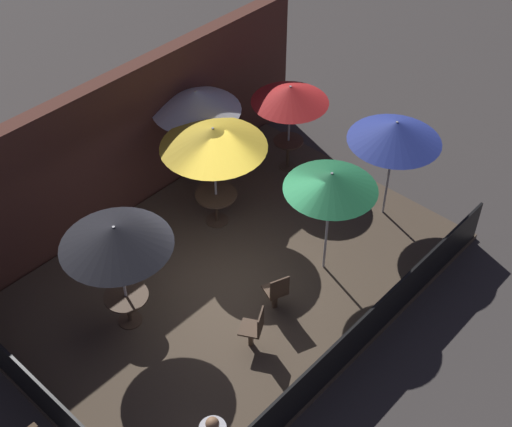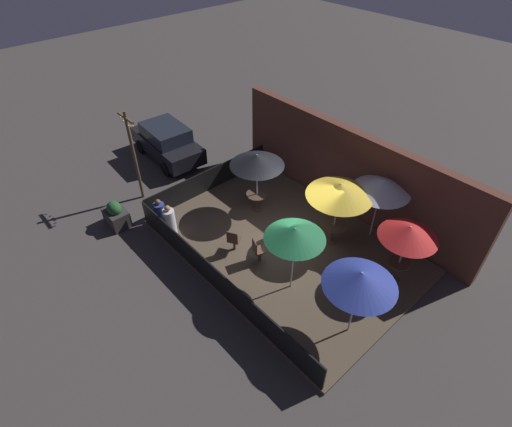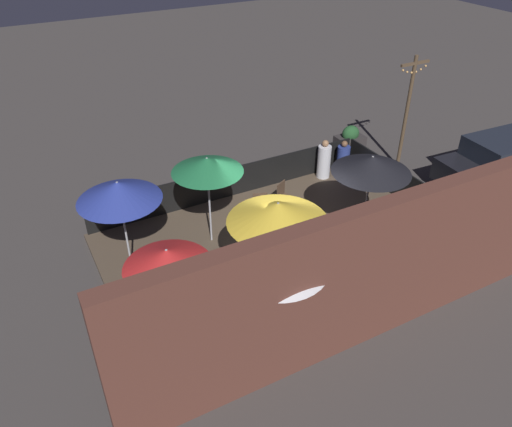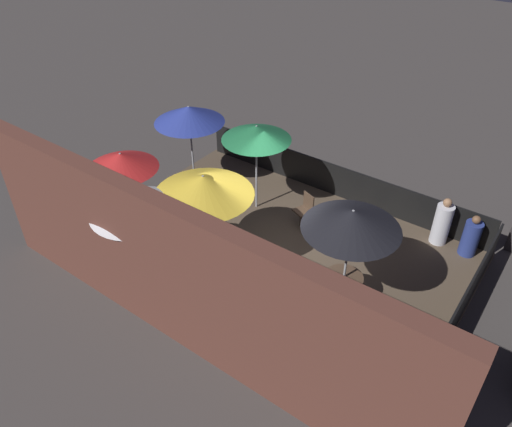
# 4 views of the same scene
# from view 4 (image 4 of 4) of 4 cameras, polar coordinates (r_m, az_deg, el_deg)

# --- Properties ---
(ground_plane) EXTENTS (60.00, 60.00, 0.00)m
(ground_plane) POSITION_cam_4_polar(r_m,az_deg,el_deg) (12.48, 2.20, -4.53)
(ground_plane) COLOR #423D3A
(patio_deck) EXTENTS (8.90, 6.14, 0.12)m
(patio_deck) POSITION_cam_4_polar(r_m,az_deg,el_deg) (12.44, 2.21, -4.32)
(patio_deck) COLOR brown
(patio_deck) RESTS_ON ground_plane
(building_wall) EXTENTS (10.50, 0.36, 3.37)m
(building_wall) POSITION_cam_4_polar(r_m,az_deg,el_deg) (9.48, -8.95, -7.27)
(building_wall) COLOR brown
(building_wall) RESTS_ON ground_plane
(fence_front) EXTENTS (8.70, 0.05, 0.95)m
(fence_front) POSITION_cam_4_polar(r_m,az_deg,el_deg) (14.27, 9.12, 3.76)
(fence_front) COLOR black
(fence_front) RESTS_ON patio_deck
(fence_side_left) EXTENTS (0.05, 5.94, 0.95)m
(fence_side_left) POSITION_cam_4_polar(r_m,az_deg,el_deg) (10.97, 22.03, -10.70)
(fence_side_left) COLOR black
(fence_side_left) RESTS_ON patio_deck
(patio_umbrella_0) EXTENTS (1.99, 1.99, 2.45)m
(patio_umbrella_0) POSITION_cam_4_polar(r_m,az_deg,el_deg) (9.82, 10.93, -0.69)
(patio_umbrella_0) COLOR #B2B2B7
(patio_umbrella_0) RESTS_ON patio_deck
(patio_umbrella_1) EXTENTS (2.20, 2.20, 2.47)m
(patio_umbrella_1) POSITION_cam_4_polar(r_m,az_deg,el_deg) (10.68, -6.04, 3.24)
(patio_umbrella_1) COLOR #B2B2B7
(patio_umbrella_1) RESTS_ON patio_deck
(patio_umbrella_2) EXTENTS (1.76, 1.76, 2.24)m
(patio_umbrella_2) POSITION_cam_4_polar(r_m,az_deg,el_deg) (12.33, -15.16, 5.82)
(patio_umbrella_2) COLOR #B2B2B7
(patio_umbrella_2) RESTS_ON patio_deck
(patio_umbrella_3) EXTENTS (1.95, 1.95, 2.45)m
(patio_umbrella_3) POSITION_cam_4_polar(r_m,az_deg,el_deg) (10.45, -13.62, 1.26)
(patio_umbrella_3) COLOR #B2B2B7
(patio_umbrella_3) RESTS_ON patio_deck
(patio_umbrella_4) EXTENTS (1.79, 1.79, 2.46)m
(patio_umbrella_4) POSITION_cam_4_polar(r_m,az_deg,el_deg) (12.68, 0.05, 9.21)
(patio_umbrella_4) COLOR #B2B2B7
(patio_umbrella_4) RESTS_ON patio_deck
(patio_umbrella_5) EXTENTS (1.95, 1.95, 2.43)m
(patio_umbrella_5) POSITION_cam_4_polar(r_m,az_deg,el_deg) (13.95, -7.67, 11.16)
(patio_umbrella_5) COLOR #B2B2B7
(patio_umbrella_5) RESTS_ON patio_deck
(dining_table_0) EXTENTS (0.83, 0.83, 0.72)m
(dining_table_0) POSITION_cam_4_polar(r_m,az_deg,el_deg) (10.88, 9.94, -7.72)
(dining_table_0) COLOR #4C3828
(dining_table_0) RESTS_ON patio_deck
(dining_table_1) EXTENTS (0.91, 0.91, 0.77)m
(dining_table_1) POSITION_cam_4_polar(r_m,az_deg,el_deg) (11.65, -5.54, -3.52)
(dining_table_1) COLOR #4C3828
(dining_table_1) RESTS_ON patio_deck
(dining_table_2) EXTENTS (0.70, 0.70, 0.78)m
(dining_table_2) POSITION_cam_4_polar(r_m,az_deg,el_deg) (13.09, -14.19, 0.40)
(dining_table_2) COLOR #4C3828
(dining_table_2) RESTS_ON patio_deck
(patio_chair_0) EXTENTS (0.52, 0.52, 0.94)m
(patio_chair_0) POSITION_cam_4_polar(r_m,az_deg,el_deg) (12.92, 5.58, 0.49)
(patio_chair_0) COLOR #4C3828
(patio_chair_0) RESTS_ON patio_deck
(patio_chair_1) EXTENTS (0.54, 0.54, 0.92)m
(patio_chair_1) POSITION_cam_4_polar(r_m,az_deg,el_deg) (12.79, 9.73, -0.41)
(patio_chair_1) COLOR #4C3828
(patio_chair_1) RESTS_ON patio_deck
(patron_0) EXTENTS (0.57, 0.57, 1.29)m
(patron_0) POSITION_cam_4_polar(r_m,az_deg,el_deg) (13.12, 20.48, -1.04)
(patron_0) COLOR silver
(patron_0) RESTS_ON patio_deck
(patron_1) EXTENTS (0.46, 0.46, 1.12)m
(patron_1) POSITION_cam_4_polar(r_m,az_deg,el_deg) (13.05, 23.33, -2.53)
(patron_1) COLOR navy
(patron_1) RESTS_ON patio_deck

